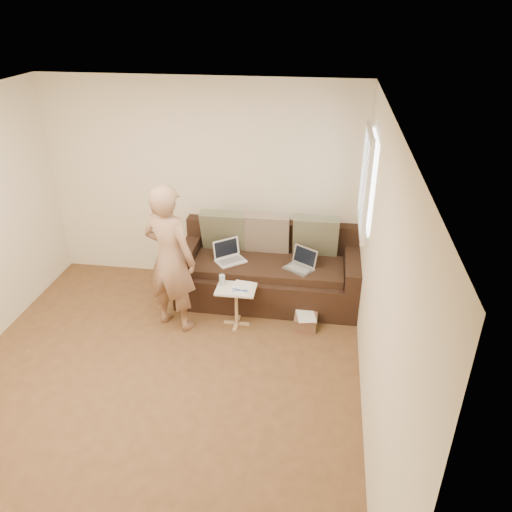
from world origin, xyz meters
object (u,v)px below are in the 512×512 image
laptop_white (231,262)px  striped_box (306,321)px  laptop_silver (298,269)px  sofa (268,268)px  side_table (236,306)px  person (170,259)px  drinking_glass (222,280)px

laptop_white → striped_box: size_ratio=1.32×
laptop_silver → sofa: bearing=-168.8°
side_table → striped_box: (0.80, 0.05, -0.16)m
sofa → striped_box: 0.84m
sofa → person: bearing=-143.9°
laptop_silver → person: size_ratio=0.19×
laptop_white → person: size_ratio=0.20×
side_table → sofa: bearing=65.0°
sofa → laptop_white: sofa is taller
sofa → drinking_glass: sofa is taller
drinking_glass → striped_box: (0.97, -0.01, -0.46)m
side_table → drinking_glass: 0.35m
laptop_silver → striped_box: bearing=-39.3°
sofa → laptop_silver: (0.38, -0.15, 0.10)m
side_table → striped_box: bearing=3.6°
drinking_glass → striped_box: 1.07m
person → drinking_glass: (0.54, 0.16, -0.31)m
side_table → striped_box: side_table is taller
laptop_silver → side_table: size_ratio=0.68×
drinking_glass → person: bearing=-163.6°
laptop_white → drinking_glass: size_ratio=2.87×
laptop_white → striped_box: (0.96, -0.49, -0.44)m
laptop_white → striped_box: bearing=-66.0°
person → laptop_white: bearing=-111.1°
laptop_silver → laptop_white: size_ratio=0.97×
side_table → drinking_glass: bearing=161.3°
sofa → laptop_white: bearing=-169.9°
person → drinking_glass: bearing=-144.7°
side_table → drinking_glass: size_ratio=4.05×
laptop_white → side_table: (0.16, -0.54, -0.28)m
person → drinking_glass: 0.64m
drinking_glass → side_table: bearing=-18.7°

